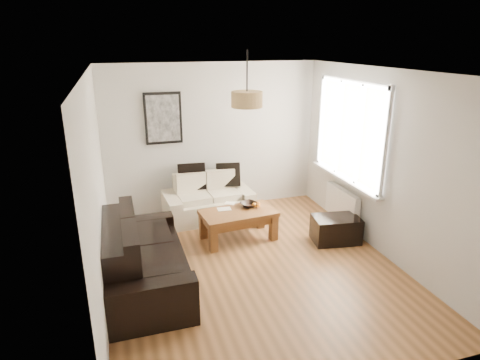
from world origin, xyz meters
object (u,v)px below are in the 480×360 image
object	(u,v)px
sofa_leather	(145,255)
ottoman	(336,229)
loveseat_cream	(208,197)
coffee_table	(238,225)

from	to	relation	value
sofa_leather	ottoman	size ratio (longest dim) A/B	2.83
loveseat_cream	sofa_leather	distance (m)	2.19
loveseat_cream	sofa_leather	xyz separation A→B (m)	(-1.22, -1.82, 0.06)
coffee_table	ottoman	distance (m)	1.50
loveseat_cream	ottoman	world-z (taller)	loveseat_cream
ottoman	loveseat_cream	bearing A→B (deg)	138.74
loveseat_cream	sofa_leather	size ratio (longest dim) A/B	0.76
sofa_leather	ottoman	bearing A→B (deg)	-83.19
loveseat_cream	sofa_leather	bearing A→B (deg)	-127.49
loveseat_cream	sofa_leather	world-z (taller)	sofa_leather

